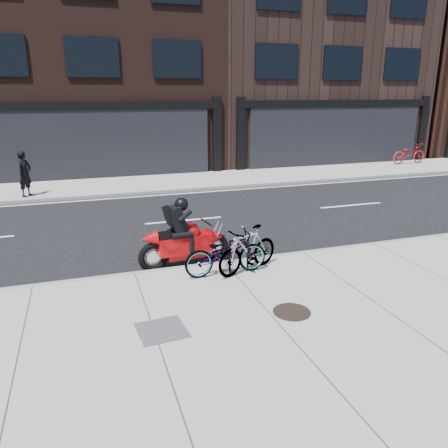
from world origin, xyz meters
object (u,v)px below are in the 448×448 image
object	(u,v)px
motorcycle	(188,238)
pedestrian	(25,174)
manhole_cover	(292,312)
bicycle_rear	(248,249)
utility_grate	(162,330)
bicycle_front	(226,253)
bicycle_far	(409,154)
bike_rack	(239,253)

from	to	relation	value
motorcycle	pedestrian	distance (m)	9.08
manhole_cover	bicycle_rear	bearing A→B (deg)	91.99
pedestrian	utility_grate	distance (m)	11.37
bicycle_rear	bicycle_front	bearing A→B (deg)	-112.59
utility_grate	manhole_cover	bearing A→B (deg)	-2.61
motorcycle	pedestrian	bearing A→B (deg)	110.39
pedestrian	bicycle_far	distance (m)	18.76
motorcycle	bicycle_rear	bearing A→B (deg)	-50.87
utility_grate	bicycle_far	bearing A→B (deg)	39.31
bicycle_front	pedestrian	world-z (taller)	pedestrian
motorcycle	utility_grate	bearing A→B (deg)	-118.61
motorcycle	pedestrian	world-z (taller)	pedestrian
utility_grate	bike_rack	bearing A→B (deg)	42.85
bicycle_rear	bicycle_far	xyz separation A→B (m)	(13.51, 11.01, 0.04)
pedestrian	utility_grate	size ratio (longest dim) A/B	2.22
pedestrian	bicycle_rear	bearing A→B (deg)	-116.68
bicycle_front	manhole_cover	size ratio (longest dim) A/B	2.70
bike_rack	bicycle_far	distance (m)	17.59
utility_grate	pedestrian	bearing A→B (deg)	105.09
bicycle_far	manhole_cover	bearing A→B (deg)	131.26
bicycle_far	manhole_cover	distance (m)	18.68
bicycle_far	motorcycle	bearing A→B (deg)	121.78
bicycle_rear	utility_grate	size ratio (longest dim) A/B	2.18
motorcycle	bicycle_far	bearing A→B (deg)	27.91
bicycle_rear	manhole_cover	distance (m)	2.02
bicycle_front	bicycle_rear	xyz separation A→B (m)	(0.49, 0.00, 0.02)
motorcycle	utility_grate	world-z (taller)	motorcycle
bicycle_front	pedestrian	distance (m)	10.23
manhole_cover	bicycle_front	bearing A→B (deg)	105.89
manhole_cover	pedestrian	bearing A→B (deg)	115.28
bicycle_front	utility_grate	world-z (taller)	bicycle_front
bike_rack	motorcycle	world-z (taller)	motorcycle
bicycle_rear	bicycle_far	size ratio (longest dim) A/B	0.80
pedestrian	bicycle_far	size ratio (longest dim) A/B	0.82
pedestrian	motorcycle	bearing A→B (deg)	-119.24
bike_rack	bicycle_rear	bearing A→B (deg)	0.00
bike_rack	bicycle_far	xyz separation A→B (m)	(13.71, 11.01, 0.10)
bicycle_front	utility_grate	bearing A→B (deg)	135.81
motorcycle	utility_grate	distance (m)	3.14
motorcycle	manhole_cover	xyz separation A→B (m)	(1.11, -2.97, -0.52)
pedestrian	bicycle_far	xyz separation A→B (m)	(18.66, 1.91, -0.30)
bicycle_front	bicycle_rear	distance (m)	0.49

